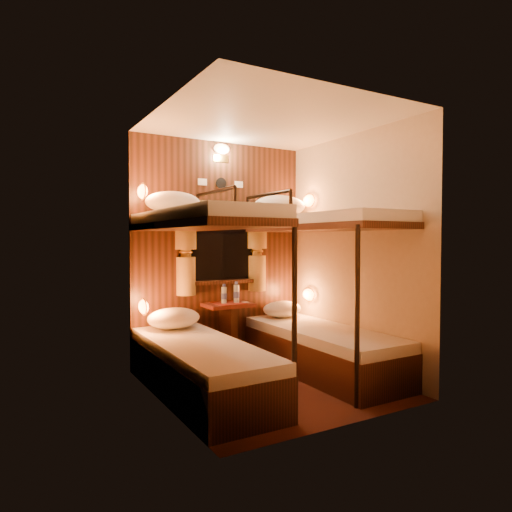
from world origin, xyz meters
TOP-DOWN VIEW (x-y plane):
  - floor at (0.00, 0.00)m, footprint 2.10×2.10m
  - ceiling at (0.00, 0.00)m, footprint 2.10×2.10m
  - wall_back at (0.00, 1.05)m, footprint 2.40×0.00m
  - wall_front at (0.00, -1.05)m, footprint 2.40×0.00m
  - wall_left at (-1.00, 0.00)m, footprint 0.00×2.40m
  - wall_right at (1.00, 0.00)m, footprint 0.00×2.40m
  - back_panel at (0.00, 1.04)m, footprint 2.00×0.03m
  - bunk_left at (-0.65, 0.07)m, footprint 0.72×1.90m
  - bunk_right at (0.65, 0.07)m, footprint 0.72×1.90m
  - window at (0.00, 1.00)m, footprint 1.00×0.12m
  - curtains at (0.00, 0.97)m, footprint 1.10×0.22m
  - back_fixtures at (0.00, 1.00)m, footprint 0.54×0.09m
  - reading_lamps at (-0.00, 0.70)m, footprint 2.00×0.20m
  - table at (0.00, 0.85)m, footprint 0.50×0.34m
  - bottle_left at (-0.05, 0.84)m, footprint 0.06×0.06m
  - bottle_right at (0.09, 0.83)m, footprint 0.07×0.07m
  - sachet_a at (0.19, 0.81)m, footprint 0.08×0.06m
  - sachet_b at (0.04, 0.91)m, footprint 0.08×0.07m
  - pillow_lower_left at (-0.65, 0.74)m, footprint 0.52×0.37m
  - pillow_lower_right at (0.65, 0.78)m, footprint 0.46×0.33m
  - pillow_upper_left at (-0.65, 0.73)m, footprint 0.54×0.39m
  - pillow_upper_right at (0.65, 0.84)m, footprint 0.63×0.45m

SIDE VIEW (x-z plane):
  - floor at x=0.00m, z-range 0.00..0.00m
  - table at x=0.00m, z-range 0.09..0.74m
  - pillow_lower_right at x=0.65m, z-range 0.46..0.64m
  - bunk_left at x=-0.65m, z-range -0.35..1.47m
  - bunk_right at x=0.65m, z-range -0.35..1.47m
  - pillow_lower_left at x=-0.65m, z-range 0.46..0.66m
  - sachet_b at x=0.04m, z-range 0.65..0.65m
  - sachet_a at x=0.19m, z-range 0.65..0.66m
  - bottle_left at x=-0.05m, z-range 0.64..0.84m
  - bottle_right at x=0.09m, z-range 0.63..0.86m
  - window at x=0.00m, z-range 0.79..1.58m
  - wall_back at x=0.00m, z-range 0.00..2.40m
  - wall_front at x=0.00m, z-range 0.00..2.40m
  - wall_left at x=-1.00m, z-range 0.00..2.40m
  - wall_right at x=1.00m, z-range 0.00..2.40m
  - back_panel at x=0.00m, z-range 0.00..2.40m
  - reading_lamps at x=0.00m, z-range 0.62..1.86m
  - curtains at x=0.00m, z-range 0.76..1.76m
  - pillow_upper_left at x=-0.65m, z-range 1.59..1.80m
  - pillow_upper_right at x=0.65m, z-range 1.59..1.84m
  - back_fixtures at x=0.00m, z-range 2.00..2.49m
  - ceiling at x=0.00m, z-range 2.40..2.40m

